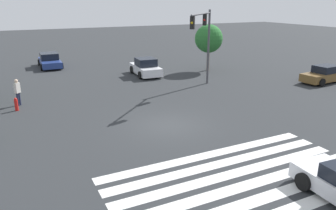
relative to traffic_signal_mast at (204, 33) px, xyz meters
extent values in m
plane|color=#2B2D30|center=(-6.20, -6.20, -4.38)|extent=(147.51, 147.51, 0.00)
cube|color=silver|center=(-6.20, -14.18, -4.38)|extent=(10.65, 0.60, 0.01)
cube|color=silver|center=(-6.20, -13.23, -4.38)|extent=(10.65, 0.60, 0.01)
cube|color=silver|center=(-6.20, -12.28, -4.38)|extent=(10.65, 0.60, 0.01)
cube|color=silver|center=(-6.20, -11.33, -4.38)|extent=(10.65, 0.60, 0.01)
cube|color=silver|center=(-6.20, -10.38, -4.38)|extent=(10.65, 0.60, 0.01)
cylinder|color=#47474C|center=(1.26, 1.26, -1.33)|extent=(0.18, 0.18, 6.10)
cylinder|color=#47474C|center=(-0.79, -0.79, 1.47)|extent=(4.18, 4.18, 0.12)
cube|color=black|center=(0.03, 0.03, 1.00)|extent=(0.40, 0.40, 0.84)
sphere|color=red|center=(-0.08, -0.08, 1.00)|extent=(0.16, 0.16, 0.16)
cube|color=black|center=(-2.63, -2.63, 1.00)|extent=(0.40, 0.40, 0.84)
sphere|color=gold|center=(-2.75, -2.75, 1.00)|extent=(0.16, 0.16, 0.16)
cube|color=navy|center=(-9.80, 14.81, -3.88)|extent=(2.05, 4.78, 0.63)
cube|color=black|center=(-9.80, 15.14, -3.23)|extent=(1.80, 2.26, 0.67)
cylinder|color=black|center=(-8.84, 13.32, -4.04)|extent=(0.23, 0.68, 0.67)
cylinder|color=black|center=(-10.83, 13.36, -4.04)|extent=(0.23, 0.68, 0.67)
cylinder|color=black|center=(-8.78, 16.26, -4.04)|extent=(0.23, 0.68, 0.67)
cylinder|color=black|center=(-10.77, 16.30, -4.04)|extent=(0.23, 0.68, 0.67)
cube|color=silver|center=(-2.21, 6.62, -3.82)|extent=(2.23, 4.52, 0.73)
cube|color=black|center=(-2.22, 6.51, -3.10)|extent=(1.85, 2.04, 0.71)
cylinder|color=black|center=(-3.07, 8.05, -4.03)|extent=(0.27, 0.71, 0.70)
cylinder|color=black|center=(-1.14, 7.90, -4.03)|extent=(0.27, 0.71, 0.70)
cylinder|color=black|center=(-3.29, 5.34, -4.03)|extent=(0.27, 0.71, 0.70)
cylinder|color=black|center=(-1.35, 5.19, -4.03)|extent=(0.27, 0.71, 0.70)
cylinder|color=black|center=(-4.66, -14.40, -4.04)|extent=(0.26, 0.69, 0.68)
cube|color=brown|center=(10.36, -2.95, -3.85)|extent=(4.25, 1.94, 0.68)
cube|color=black|center=(10.69, -2.93, -3.21)|extent=(2.20, 1.64, 0.61)
cylinder|color=black|center=(9.13, -3.89, -4.04)|extent=(0.69, 0.27, 0.68)
cylinder|color=black|center=(9.01, -2.19, -4.04)|extent=(0.69, 0.27, 0.68)
cylinder|color=black|center=(11.58, -2.01, -4.04)|extent=(0.69, 0.27, 0.68)
cylinder|color=#232842|center=(-13.49, 1.71, -3.94)|extent=(0.14, 0.14, 0.87)
cylinder|color=#232842|center=(-13.60, 1.60, -3.94)|extent=(0.14, 0.14, 0.87)
cube|color=beige|center=(-13.55, 1.65, -3.16)|extent=(0.41, 0.41, 0.69)
sphere|color=beige|center=(-13.55, 1.65, -2.70)|extent=(0.24, 0.24, 0.24)
cylinder|color=brown|center=(4.35, 5.94, -3.37)|extent=(0.26, 0.26, 2.01)
sphere|color=#286B2D|center=(4.35, 5.94, -1.19)|extent=(2.77, 2.77, 2.77)
cylinder|color=red|center=(-13.75, 0.50, -4.03)|extent=(0.22, 0.22, 0.70)
sphere|color=red|center=(-13.75, 0.50, -3.62)|extent=(0.20, 0.20, 0.20)
camera|label=1|loc=(-13.93, -21.74, 2.35)|focal=35.00mm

